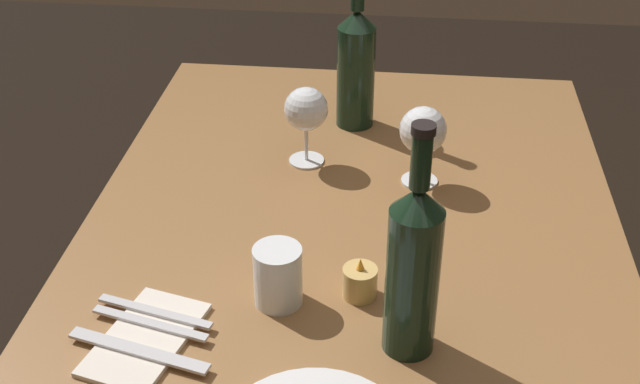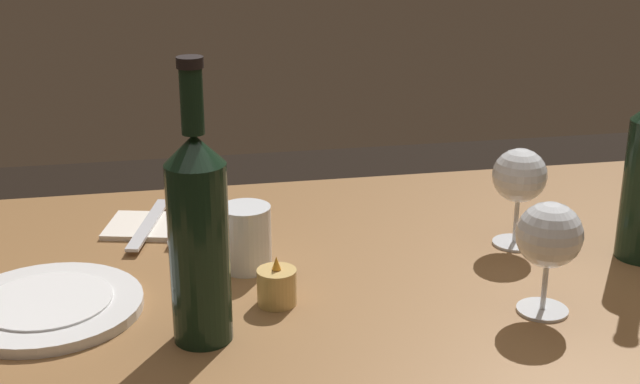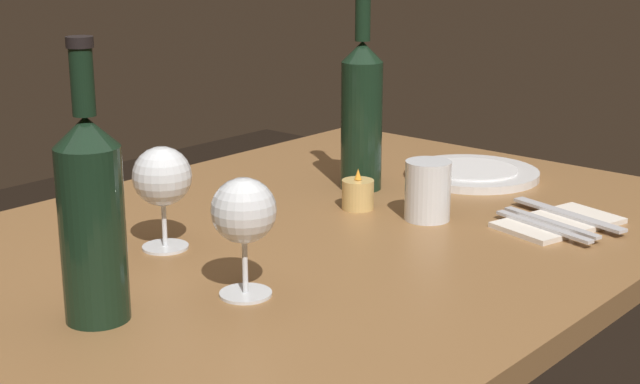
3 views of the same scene
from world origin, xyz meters
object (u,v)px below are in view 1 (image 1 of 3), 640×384
object	(u,v)px
fork_inner	(150,323)
fork_outer	(155,312)
wine_glass_left	(423,132)
votive_candle	(360,283)
wine_bottle	(356,65)
wine_bottle_second	(413,267)
folded_napkin	(145,339)
water_tumbler	(278,278)
wine_glass_right	(306,111)
table_knife	(138,350)

from	to	relation	value
fork_inner	fork_outer	distance (m)	0.02
wine_glass_left	votive_candle	bearing A→B (deg)	-14.47
wine_bottle	wine_bottle_second	distance (m)	0.66
folded_napkin	votive_candle	bearing A→B (deg)	114.76
wine_glass_left	water_tumbler	distance (m)	0.42
wine_bottle	wine_glass_right	bearing A→B (deg)	-25.61
wine_bottle_second	table_knife	distance (m)	0.39
wine_bottle_second	table_knife	bearing A→B (deg)	-80.17
wine_glass_right	wine_bottle_second	bearing A→B (deg)	22.57
water_tumbler	fork_inner	distance (m)	0.19
wine_bottle_second	fork_outer	distance (m)	0.38
wine_glass_right	folded_napkin	bearing A→B (deg)	-17.38
votive_candle	table_knife	world-z (taller)	votive_candle
water_tumbler	votive_candle	world-z (taller)	water_tumbler
folded_napkin	water_tumbler	bearing A→B (deg)	121.89
fork_inner	votive_candle	bearing A→B (deg)	110.52
fork_outer	votive_candle	bearing A→B (deg)	106.04
fork_inner	wine_glass_left	bearing A→B (deg)	139.63
wine_bottle_second	water_tumbler	world-z (taller)	wine_bottle_second
wine_glass_right	folded_napkin	world-z (taller)	wine_glass_right
fork_outer	table_knife	bearing A→B (deg)	0.00
wine_bottle	wine_bottle_second	xyz separation A→B (m)	(0.65, 0.12, 0.01)
wine_glass_left	wine_glass_right	size ratio (longest dim) A/B	0.98
wine_bottle	fork_outer	distance (m)	0.68
wine_glass_right	wine_glass_left	bearing A→B (deg)	76.74
wine_bottle	votive_candle	world-z (taller)	wine_bottle
votive_candle	fork_outer	distance (m)	0.30
wine_glass_left	wine_bottle	size ratio (longest dim) A/B	0.45
wine_glass_left	folded_napkin	bearing A→B (deg)	-38.81
votive_candle	fork_inner	xyz separation A→B (m)	(0.11, -0.29, -0.01)
folded_napkin	fork_outer	size ratio (longest dim) A/B	1.19
wine_glass_left	votive_candle	world-z (taller)	wine_glass_left
fork_outer	folded_napkin	bearing A→B (deg)	0.00
wine_glass_left	fork_inner	bearing A→B (deg)	-40.37
wine_glass_right	folded_napkin	distance (m)	0.55
water_tumbler	table_knife	bearing A→B (deg)	-51.41
wine_bottle_second	votive_candle	bearing A→B (deg)	-143.82
folded_napkin	fork_outer	bearing A→B (deg)	180.00
wine_glass_right	votive_candle	size ratio (longest dim) A/B	2.25
table_knife	wine_bottle_second	bearing A→B (deg)	99.83
wine_bottle	wine_glass_left	bearing A→B (deg)	32.08
wine_glass_left	wine_bottle_second	distance (m)	0.43
wine_glass_right	water_tumbler	world-z (taller)	wine_glass_right
folded_napkin	table_knife	world-z (taller)	table_knife
water_tumbler	fork_inner	size ratio (longest dim) A/B	0.52
wine_bottle	fork_outer	xyz separation A→B (m)	(0.63, -0.24, -0.12)
wine_bottle	wine_bottle_second	world-z (taller)	wine_bottle_second
wine_bottle_second	fork_outer	world-z (taller)	wine_bottle_second
fork_inner	table_knife	xyz separation A→B (m)	(0.05, 0.00, 0.00)
folded_napkin	table_knife	size ratio (longest dim) A/B	1.01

